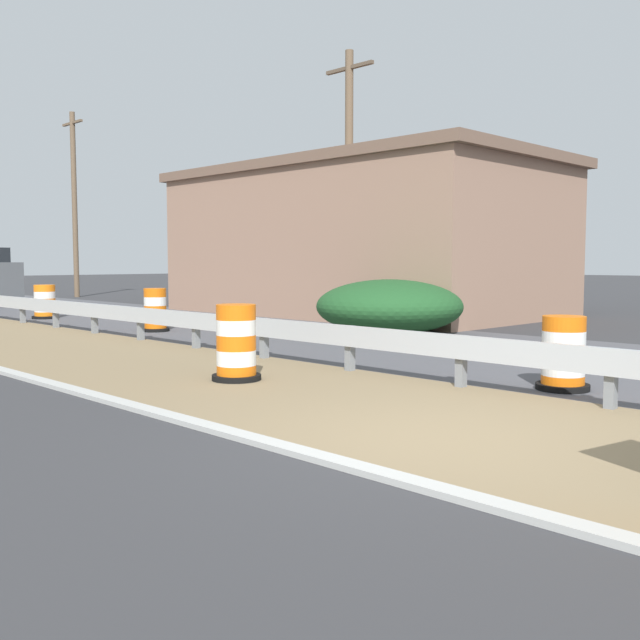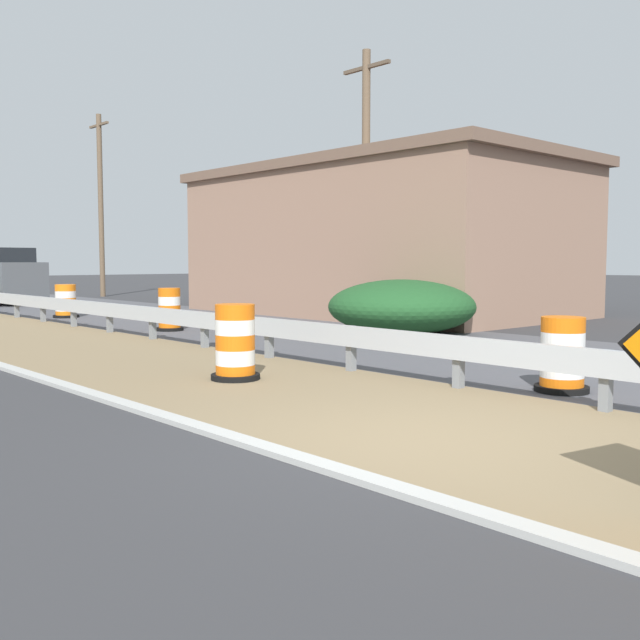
{
  "view_description": "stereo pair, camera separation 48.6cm",
  "coord_description": "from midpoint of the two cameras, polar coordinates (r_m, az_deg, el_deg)",
  "views": [
    {
      "loc": [
        -5.54,
        -4.0,
        1.69
      ],
      "look_at": [
        1.99,
        3.56,
        0.82
      ],
      "focal_mm": 40.54,
      "sensor_mm": 36.0,
      "label": 1
    },
    {
      "loc": [
        -5.19,
        -4.33,
        1.69
      ],
      "look_at": [
        1.99,
        3.56,
        0.82
      ],
      "focal_mm": 40.54,
      "sensor_mm": 36.0,
      "label": 2
    }
  ],
  "objects": [
    {
      "name": "utility_pole_mid",
      "position": [
        36.07,
        -16.55,
        8.86
      ],
      "size": [
        0.24,
        1.8,
        8.57
      ],
      "color": "brown",
      "rests_on": "ground"
    },
    {
      "name": "traffic_barrel_close",
      "position": [
        10.34,
        -5.37,
        -2.03
      ],
      "size": [
        0.7,
        0.7,
        1.08
      ],
      "color": "orange",
      "rests_on": "ground"
    },
    {
      "name": "bush_roadside",
      "position": [
        16.87,
        7.28,
        1.04
      ],
      "size": [
        3.42,
        3.42,
        1.27
      ],
      "primitive_type": "ellipsoid",
      "color": "#1E4C23",
      "rests_on": "ground"
    },
    {
      "name": "traffic_barrel_mid",
      "position": [
        17.87,
        -11.04,
        0.66
      ],
      "size": [
        0.66,
        0.66,
        1.04
      ],
      "color": "orange",
      "rests_on": "ground"
    },
    {
      "name": "car_lead_near_lane",
      "position": [
        30.87,
        -23.11,
        3.2
      ],
      "size": [
        2.04,
        4.06,
        2.21
      ],
      "rotation": [
        0.0,
        0.0,
        1.6
      ],
      "color": "#4C5156",
      "rests_on": "ground"
    },
    {
      "name": "utility_pole_near",
      "position": [
        21.7,
        4.29,
        10.94
      ],
      "size": [
        0.24,
        1.8,
        7.81
      ],
      "color": "brown",
      "rests_on": "ground"
    },
    {
      "name": "traffic_barrel_nearest",
      "position": [
        9.93,
        19.92,
        -2.87
      ],
      "size": [
        0.69,
        0.69,
        0.97
      ],
      "color": "orange",
      "rests_on": "ground"
    },
    {
      "name": "traffic_barrel_far",
      "position": [
        22.84,
        -18.86,
        1.3
      ],
      "size": [
        0.75,
        0.75,
        0.99
      ],
      "color": "orange",
      "rests_on": "ground"
    },
    {
      "name": "guardrail_median",
      "position": [
        9.77,
        12.08,
        -2.33
      ],
      "size": [
        0.18,
        46.82,
        0.71
      ],
      "color": "#ADB2B7",
      "rests_on": "ground"
    },
    {
      "name": "roadside_shop_near",
      "position": [
        23.64,
        5.25,
        6.32
      ],
      "size": [
        7.18,
        12.45,
        4.73
      ],
      "color": "#93705B",
      "rests_on": "ground"
    },
    {
      "name": "ground_plane",
      "position": [
        7.0,
        9.74,
        -9.38
      ],
      "size": [
        160.0,
        160.0,
        0.0
      ],
      "primitive_type": "plane",
      "color": "#333335"
    },
    {
      "name": "curb_near_edge",
      "position": [
        6.06,
        2.0,
        -11.5
      ],
      "size": [
        0.2,
        120.0,
        0.11
      ],
      "primitive_type": "cube",
      "color": "#ADADA8",
      "rests_on": "ground"
    },
    {
      "name": "median_dirt_strip",
      "position": [
        7.61,
        13.39,
        -8.27
      ],
      "size": [
        3.96,
        120.0,
        0.01
      ],
      "primitive_type": "cube",
      "color": "#7F6B4C",
      "rests_on": "ground"
    }
  ]
}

